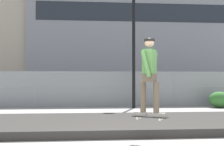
% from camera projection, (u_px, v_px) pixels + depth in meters
% --- Properties ---
extents(gravel_berm, '(12.30, 3.57, 0.22)m').
position_uv_depth(gravel_berm, '(119.00, 123.00, 8.53)').
color(gravel_berm, '#33302D').
rests_on(gravel_berm, ground_plane).
extents(skateboard, '(0.79, 0.59, 0.07)m').
position_uv_depth(skateboard, '(150.00, 117.00, 6.31)').
color(skateboard, black).
extents(skater, '(0.67, 0.62, 1.75)m').
position_uv_depth(skater, '(150.00, 72.00, 6.34)').
color(skater, gray).
rests_on(skater, skateboard).
extents(chain_fence, '(21.54, 0.06, 1.85)m').
position_uv_depth(chain_fence, '(106.00, 89.00, 14.81)').
color(chain_fence, gray).
rests_on(chain_fence, ground_plane).
extents(street_lamp, '(0.44, 0.44, 7.40)m').
position_uv_depth(street_lamp, '(134.00, 17.00, 14.21)').
color(street_lamp, black).
rests_on(street_lamp, ground_plane).
extents(parked_car_near, '(4.52, 2.20, 1.66)m').
position_uv_depth(parked_car_near, '(18.00, 89.00, 17.15)').
color(parked_car_near, maroon).
rests_on(parked_car_near, ground_plane).
extents(parked_car_mid, '(4.49, 2.13, 1.66)m').
position_uv_depth(parked_car_mid, '(108.00, 89.00, 17.76)').
color(parked_car_mid, '#566B4C').
rests_on(parked_car_mid, ground_plane).
extents(library_building, '(21.09, 11.78, 22.21)m').
position_uv_depth(library_building, '(12.00, 15.00, 42.94)').
color(library_building, '#9E9384').
rests_on(library_building, ground_plane).
extents(office_block, '(31.89, 12.04, 16.79)m').
position_uv_depth(office_block, '(139.00, 34.00, 44.07)').
color(office_block, slate).
rests_on(office_block, ground_plane).
extents(shrub_left, '(1.04, 0.85, 0.81)m').
position_uv_depth(shrub_left, '(219.00, 100.00, 14.38)').
color(shrub_left, '#336B2D').
rests_on(shrub_left, ground_plane).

